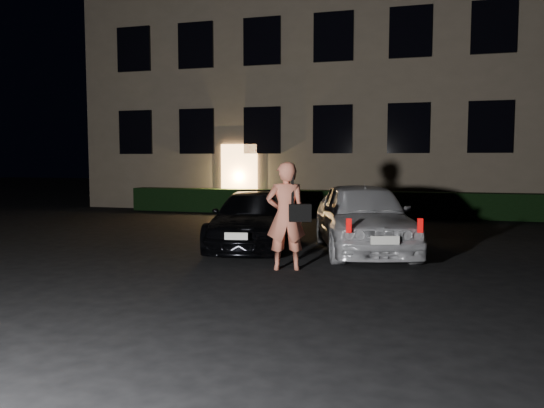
# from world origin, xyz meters

# --- Properties ---
(ground) EXTENTS (80.00, 80.00, 0.00)m
(ground) POSITION_xyz_m (0.00, 0.00, 0.00)
(ground) COLOR black
(ground) RESTS_ON ground
(building) EXTENTS (20.00, 8.11, 12.00)m
(building) POSITION_xyz_m (-0.00, 14.99, 6.00)
(building) COLOR #706250
(building) RESTS_ON ground
(hedge) EXTENTS (15.00, 0.70, 0.85)m
(hedge) POSITION_xyz_m (0.00, 10.50, 0.42)
(hedge) COLOR black
(hedge) RESTS_ON ground
(sedan) EXTENTS (2.32, 4.32, 1.19)m
(sedan) POSITION_xyz_m (-0.57, 3.45, 0.60)
(sedan) COLOR black
(sedan) RESTS_ON ground
(hatch) EXTENTS (2.87, 4.64, 1.47)m
(hatch) POSITION_xyz_m (1.88, 3.38, 0.74)
(hatch) COLOR silver
(hatch) RESTS_ON ground
(man) EXTENTS (0.87, 0.64, 1.90)m
(man) POSITION_xyz_m (0.79, 1.13, 0.95)
(man) COLOR #D57156
(man) RESTS_ON ground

